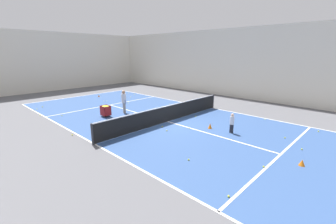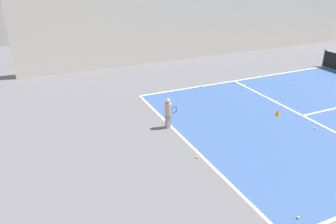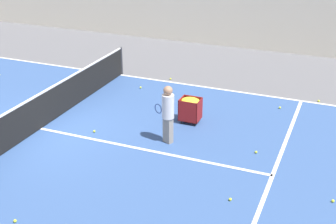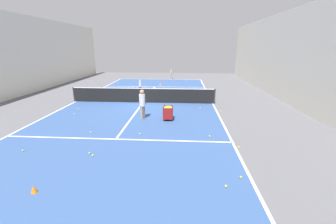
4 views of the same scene
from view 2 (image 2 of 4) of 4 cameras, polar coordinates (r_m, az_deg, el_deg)
The scene contains 15 objects.
line_baseline_near at distance 11.95m, azimuth 3.38°, elevation -5.27°, with size 10.08×0.10×0.00m, color white.
line_sideline_left at distance 23.12m, azimuth 25.48°, elevation 7.14°, with size 0.10×24.69×0.00m, color white.
line_service_near at distance 15.11m, azimuth 22.42°, elevation -0.60°, with size 10.08×0.10×0.00m, color white.
hall_enclosure_left at distance 26.26m, azimuth 17.76°, elevation 17.37°, with size 0.15×35.63×6.48m.
player_near_baseline at distance 12.67m, azimuth 0.04°, elevation 0.13°, with size 0.28×0.57×1.23m.
training_cone_2 at distance 14.75m, azimuth 18.63°, elevation -0.06°, with size 0.23×0.23×0.25m, color orange.
tennis_ball_3 at distance 18.08m, azimuth 13.23°, elevation 4.70°, with size 0.07×0.07×0.07m, color yellow.
tennis_ball_7 at distance 14.06m, azimuth 24.16°, elevation -2.61°, with size 0.07×0.07×0.07m, color yellow.
tennis_ball_9 at distance 15.87m, azimuth -4.71°, elevation 2.53°, with size 0.07×0.07×0.07m, color yellow.
tennis_ball_11 at distance 11.04m, azimuth 5.07°, elevation -7.82°, with size 0.07×0.07×0.07m, color yellow.
tennis_ball_19 at distance 15.22m, azimuth 2.49°, elevation 1.62°, with size 0.07×0.07×0.07m, color yellow.
tennis_ball_27 at distance 9.31m, azimuth 21.72°, elevation -16.69°, with size 0.07×0.07×0.07m, color yellow.
tennis_ball_31 at distance 16.22m, azimuth 18.50°, elevation 1.80°, with size 0.07×0.07×0.07m, color yellow.
tennis_ball_32 at distance 18.88m, azimuth 20.94°, elevation 4.56°, with size 0.07×0.07×0.07m, color yellow.
tennis_ball_34 at distance 17.39m, azimuth 5.71°, elevation 4.47°, with size 0.07×0.07×0.07m, color yellow.
Camera 2 is at (9.17, -17.27, 5.87)m, focal length 35.00 mm.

